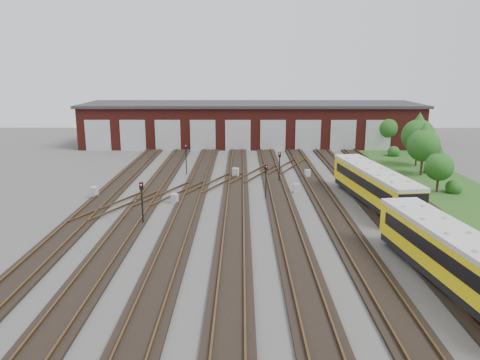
{
  "coord_description": "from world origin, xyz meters",
  "views": [
    {
      "loc": [
        -1.44,
        -32.26,
        11.72
      ],
      "look_at": [
        -1.59,
        7.82,
        2.0
      ],
      "focal_mm": 35.0,
      "sensor_mm": 36.0,
      "label": 1
    }
  ],
  "objects": [
    {
      "name": "bush_1",
      "position": [
        19.82,
        19.35,
        0.69
      ],
      "size": [
        1.39,
        1.39,
        1.39
      ],
      "primitive_type": "sphere",
      "color": "#1E4E16",
      "rests_on": "ground"
    },
    {
      "name": "track_network",
      "position": [
        -0.17,
        0.59,
        0.11
      ],
      "size": [
        30.4,
        70.0,
        0.33
      ],
      "color": "black",
      "rests_on": "ground"
    },
    {
      "name": "relay_cabinet_2",
      "position": [
        -7.35,
        7.28,
        0.44
      ],
      "size": [
        0.66,
        0.62,
        0.88
      ],
      "primitive_type": "cube",
      "rotation": [
        0.0,
        0.0,
        -0.43
      ],
      "color": "#A4A6A9",
      "rests_on": "ground"
    },
    {
      "name": "tree_3",
      "position": [
        17.25,
        11.03,
        2.85
      ],
      "size": [
        2.68,
        2.68,
        4.45
      ],
      "color": "#372219",
      "rests_on": "ground"
    },
    {
      "name": "signal_mast_0",
      "position": [
        -8.97,
        1.6,
        2.14
      ],
      "size": [
        0.29,
        0.27,
        3.32
      ],
      "rotation": [
        0.0,
        0.0,
        -0.0
      ],
      "color": "black",
      "rests_on": "ground"
    },
    {
      "name": "relay_cabinet_3",
      "position": [
        3.76,
        10.87,
        0.44
      ],
      "size": [
        0.53,
        0.45,
        0.87
      ],
      "primitive_type": "cube",
      "rotation": [
        0.0,
        0.0,
        -0.02
      ],
      "color": "#A4A6A9",
      "rests_on": "ground"
    },
    {
      "name": "relay_cabinet_0",
      "position": [
        -15.0,
        9.07,
        0.51
      ],
      "size": [
        0.74,
        0.68,
        1.02
      ],
      "primitive_type": "cube",
      "rotation": [
        0.0,
        0.0,
        -0.32
      ],
      "color": "#A4A6A9",
      "rests_on": "ground"
    },
    {
      "name": "metro_train",
      "position": [
        10.0,
        -9.03,
        1.8
      ],
      "size": [
        4.32,
        46.12,
        2.87
      ],
      "rotation": [
        0.0,
        0.0,
        0.13
      ],
      "color": "black",
      "rests_on": "ground"
    },
    {
      "name": "grass_verge",
      "position": [
        19.0,
        10.0,
        0.03
      ],
      "size": [
        8.0,
        55.0,
        0.05
      ],
      "primitive_type": "cube",
      "color": "#274918",
      "rests_on": "ground"
    },
    {
      "name": "signal_mast_2",
      "position": [
        0.78,
        9.19,
        1.96
      ],
      "size": [
        0.26,
        0.24,
        3.08
      ],
      "rotation": [
        0.0,
        0.0,
        0.17
      ],
      "color": "black",
      "rests_on": "ground"
    },
    {
      "name": "ground",
      "position": [
        0.0,
        0.0,
        0.0
      ],
      "size": [
        120.0,
        120.0,
        0.0
      ],
      "primitive_type": "plane",
      "color": "#413F3C",
      "rests_on": "ground"
    },
    {
      "name": "tree_2",
      "position": [
        19.65,
        23.27,
        4.19
      ],
      "size": [
        3.94,
        3.94,
        6.52
      ],
      "color": "#372219",
      "rests_on": "ground"
    },
    {
      "name": "bush_0",
      "position": [
        18.74,
        10.83,
        0.77
      ],
      "size": [
        1.53,
        1.53,
        1.53
      ],
      "primitive_type": "sphere",
      "color": "#1E4E16",
      "rests_on": "ground"
    },
    {
      "name": "relay_cabinet_1",
      "position": [
        -2.11,
        17.23,
        0.53
      ],
      "size": [
        0.76,
        0.69,
        1.05
      ],
      "primitive_type": "cube",
      "rotation": [
        0.0,
        0.0,
        -0.31
      ],
      "color": "#A4A6A9",
      "rests_on": "ground"
    },
    {
      "name": "relay_cabinet_4",
      "position": [
        5.68,
        17.04,
        0.46
      ],
      "size": [
        0.66,
        0.61,
        0.91
      ],
      "primitive_type": "cube",
      "rotation": [
        0.0,
        0.0,
        0.32
      ],
      "color": "#A4A6A9",
      "rests_on": "ground"
    },
    {
      "name": "signal_mast_1",
      "position": [
        -7.63,
        18.75,
        2.17
      ],
      "size": [
        0.28,
        0.27,
        3.4
      ],
      "rotation": [
        0.0,
        0.0,
        0.12
      ],
      "color": "black",
      "rests_on": "ground"
    },
    {
      "name": "tree_0",
      "position": [
        19.39,
        35.0,
        3.62
      ],
      "size": [
        3.4,
        3.4,
        5.63
      ],
      "color": "#372219",
      "rests_on": "ground"
    },
    {
      "name": "signal_mast_3",
      "position": [
        2.47,
        15.11,
        2.02
      ],
      "size": [
        0.28,
        0.27,
        3.16
      ],
      "rotation": [
        0.0,
        0.0,
        -0.29
      ],
      "color": "black",
      "rests_on": "ground"
    },
    {
      "name": "maintenance_shed",
      "position": [
        -0.01,
        39.97,
        3.2
      ],
      "size": [
        51.0,
        12.5,
        6.35
      ],
      "color": "#551A15",
      "rests_on": "ground"
    },
    {
      "name": "tree_1",
      "position": [
        18.45,
        18.35,
        3.8
      ],
      "size": [
        3.57,
        3.57,
        5.91
      ],
      "color": "#372219",
      "rests_on": "ground"
    },
    {
      "name": "bush_2",
      "position": [
        18.98,
        29.71,
        0.81
      ],
      "size": [
        1.62,
        1.62,
        1.62
      ],
      "primitive_type": "sphere",
      "color": "#1E4E16",
      "rests_on": "ground"
    }
  ]
}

